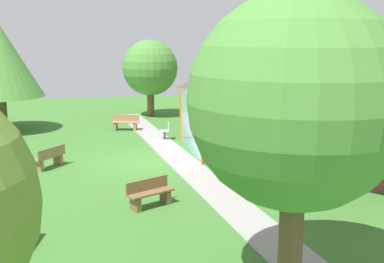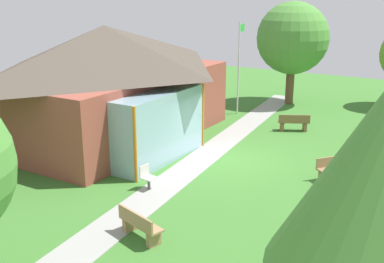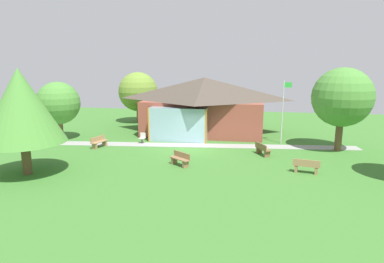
{
  "view_description": "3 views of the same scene",
  "coord_description": "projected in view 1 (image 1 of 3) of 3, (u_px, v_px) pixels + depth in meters",
  "views": [
    {
      "loc": [
        19.05,
        -2.32,
        5.17
      ],
      "look_at": [
        -0.74,
        1.72,
        1.09
      ],
      "focal_mm": 45.0,
      "sensor_mm": 36.0,
      "label": 1
    },
    {
      "loc": [
        -16.29,
        -7.93,
        6.55
      ],
      "look_at": [
        -0.23,
        1.81,
        0.92
      ],
      "focal_mm": 43.87,
      "sensor_mm": 36.0,
      "label": 2
    },
    {
      "loc": [
        4.05,
        -23.05,
        6.04
      ],
      "look_at": [
        -0.41,
        1.87,
        0.96
      ],
      "focal_mm": 30.15,
      "sensor_mm": 36.0,
      "label": 3
    }
  ],
  "objects": [
    {
      "name": "tree_west_hedge",
      "position": [
        150.0,
        68.0,
        30.5
      ],
      "size": [
        3.52,
        3.52,
        4.87
      ],
      "color": "brown",
      "rests_on": "ground_plane"
    },
    {
      "name": "pavilion",
      "position": [
        301.0,
        95.0,
        20.62
      ],
      "size": [
        11.52,
        8.72,
        5.1
      ],
      "color": "brown",
      "rests_on": "ground_plane"
    },
    {
      "name": "tree_east_hedge",
      "position": [
        297.0,
        103.0,
        9.15
      ],
      "size": [
        4.22,
        4.22,
        6.03
      ],
      "color": "brown",
      "rests_on": "ground_plane"
    },
    {
      "name": "flagpole",
      "position": [
        291.0,
        121.0,
        13.39
      ],
      "size": [
        0.64,
        0.08,
        5.03
      ],
      "color": "silver",
      "rests_on": "ground_plane"
    },
    {
      "name": "ground_plane",
      "position": [
        155.0,
        163.0,
        19.77
      ],
      "size": [
        44.0,
        44.0,
        0.0
      ],
      "primitive_type": "plane",
      "color": "#3D752D"
    },
    {
      "name": "patio_chair_west",
      "position": [
        166.0,
        131.0,
        24.06
      ],
      "size": [
        0.49,
        0.49,
        0.86
      ],
      "rotation": [
        0.0,
        0.0,
        3.03
      ],
      "color": "beige",
      "rests_on": "ground_plane"
    },
    {
      "name": "bench_lawn_far_right",
      "position": [
        16.0,
        234.0,
        11.73
      ],
      "size": [
        1.56,
        0.72,
        0.84
      ],
      "rotation": [
        0.0,
        0.0,
        6.09
      ],
      "color": "#9E7A51",
      "rests_on": "ground_plane"
    },
    {
      "name": "bench_mid_right",
      "position": [
        150.0,
        194.0,
        14.68
      ],
      "size": [
        1.08,
        1.53,
        0.84
      ],
      "rotation": [
        0.0,
        0.0,
        5.19
      ],
      "color": "brown",
      "rests_on": "ground_plane"
    },
    {
      "name": "bench_mid_left",
      "position": [
        125.0,
        123.0,
        26.43
      ],
      "size": [
        0.84,
        1.56,
        0.84
      ],
      "rotation": [
        0.0,
        0.0,
        4.43
      ],
      "color": "#9E7A51",
      "rests_on": "ground_plane"
    },
    {
      "name": "tree_behind_pavilion_left",
      "position": [
        314.0,
        65.0,
        28.84
      ],
      "size": [
        4.24,
        4.24,
        5.52
      ],
      "color": "brown",
      "rests_on": "ground_plane"
    },
    {
      "name": "bench_front_center",
      "position": [
        49.0,
        158.0,
        18.94
      ],
      "size": [
        1.46,
        1.26,
        0.84
      ],
      "rotation": [
        0.0,
        0.0,
        2.48
      ],
      "color": "olive",
      "rests_on": "ground_plane"
    },
    {
      "name": "footpath",
      "position": [
        182.0,
        161.0,
        19.99
      ],
      "size": [
        24.86,
        3.89,
        0.03
      ],
      "primitive_type": "cube",
      "rotation": [
        0.0,
        0.0,
        0.1
      ],
      "color": "#999993",
      "rests_on": "ground_plane"
    }
  ]
}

